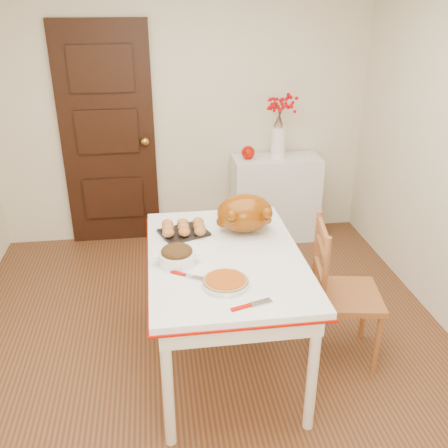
{
  "coord_description": "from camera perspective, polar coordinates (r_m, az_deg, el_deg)",
  "views": [
    {
      "loc": [
        -0.28,
        -2.63,
        2.25
      ],
      "look_at": [
        0.1,
        0.02,
        1.0
      ],
      "focal_mm": 39.94,
      "sensor_mm": 36.0,
      "label": 1
    }
  ],
  "objects": [
    {
      "name": "floor",
      "position": [
        3.48,
        -1.65,
        -15.36
      ],
      "size": [
        3.5,
        4.0,
        0.0
      ],
      "primitive_type": "cube",
      "color": "#4E2611",
      "rests_on": "ground"
    },
    {
      "name": "wall_back",
      "position": [
        4.75,
        -4.71,
        12.77
      ],
      "size": [
        3.5,
        0.0,
        2.5
      ],
      "primitive_type": "cube",
      "color": "beige",
      "rests_on": "ground"
    },
    {
      "name": "door_back",
      "position": [
        4.78,
        -13.1,
        9.58
      ],
      "size": [
        0.85,
        0.06,
        2.06
      ],
      "primitive_type": "cube",
      "color": "black",
      "rests_on": "ground"
    },
    {
      "name": "sideboard",
      "position": [
        4.92,
        5.88,
        2.94
      ],
      "size": [
        0.83,
        0.37,
        0.83
      ],
      "primitive_type": "cube",
      "color": "white",
      "rests_on": "floor"
    },
    {
      "name": "kitchen_table",
      "position": [
        3.21,
        0.13,
        -9.95
      ],
      "size": [
        0.94,
        1.37,
        0.82
      ],
      "primitive_type": null,
      "color": "white",
      "rests_on": "floor"
    },
    {
      "name": "chair_oak",
      "position": [
        3.34,
        13.84,
        -7.64
      ],
      "size": [
        0.5,
        0.5,
        0.98
      ],
      "primitive_type": null,
      "rotation": [
        0.0,
        0.0,
        1.4
      ],
      "color": "brown",
      "rests_on": "floor"
    },
    {
      "name": "berry_vase",
      "position": [
        4.7,
        6.32,
        11.1
      ],
      "size": [
        0.31,
        0.31,
        0.61
      ],
      "primitive_type": null,
      "color": "white",
      "rests_on": "sideboard"
    },
    {
      "name": "apple",
      "position": [
        4.7,
        2.79,
        8.17
      ],
      "size": [
        0.12,
        0.12,
        0.12
      ],
      "primitive_type": "sphere",
      "color": "#AC0C00",
      "rests_on": "sideboard"
    },
    {
      "name": "turkey_platter",
      "position": [
        3.19,
        2.39,
        1.0
      ],
      "size": [
        0.49,
        0.43,
        0.27
      ],
      "primitive_type": null,
      "rotation": [
        0.0,
        0.0,
        -0.26
      ],
      "color": "#823906",
      "rests_on": "kitchen_table"
    },
    {
      "name": "pumpkin_pie",
      "position": [
        2.68,
        0.17,
        -6.57
      ],
      "size": [
        0.26,
        0.26,
        0.05
      ],
      "primitive_type": "cylinder",
      "rotation": [
        0.0,
        0.0,
        -0.02
      ],
      "color": "#A1420D",
      "rests_on": "kitchen_table"
    },
    {
      "name": "stuffing_dish",
      "position": [
        2.89,
        -5.41,
        -3.57
      ],
      "size": [
        0.31,
        0.27,
        0.11
      ],
      "primitive_type": null,
      "rotation": [
        0.0,
        0.0,
        0.21
      ],
      "color": "#3A2311",
      "rests_on": "kitchen_table"
    },
    {
      "name": "rolls_tray",
      "position": [
        3.24,
        -4.65,
        -0.51
      ],
      "size": [
        0.35,
        0.32,
        0.08
      ],
      "primitive_type": null,
      "rotation": [
        0.0,
        0.0,
        0.37
      ],
      "color": "#A46E3A",
      "rests_on": "kitchen_table"
    },
    {
      "name": "pie_server",
      "position": [
        2.54,
        3.16,
        -9.2
      ],
      "size": [
        0.24,
        0.13,
        0.01
      ],
      "primitive_type": null,
      "rotation": [
        0.0,
        0.0,
        0.29
      ],
      "color": "silver",
      "rests_on": "kitchen_table"
    },
    {
      "name": "carving_knife",
      "position": [
        2.77,
        -3.78,
        -5.97
      ],
      "size": [
        0.25,
        0.18,
        0.01
      ],
      "primitive_type": null,
      "rotation": [
        0.0,
        0.0,
        -0.54
      ],
      "color": "silver",
      "rests_on": "kitchen_table"
    },
    {
      "name": "drinking_glass",
      "position": [
        3.44,
        0.42,
        1.54
      ],
      "size": [
        0.07,
        0.07,
        0.12
      ],
      "primitive_type": "cylinder",
      "rotation": [
        0.0,
        0.0,
        0.02
      ],
      "color": "white",
      "rests_on": "kitchen_table"
    },
    {
      "name": "shaker_pair",
      "position": [
        3.51,
        3.94,
        1.78
      ],
      "size": [
        0.11,
        0.07,
        0.1
      ],
      "primitive_type": null,
      "rotation": [
        0.0,
        0.0,
        0.38
      ],
      "color": "white",
      "rests_on": "kitchen_table"
    }
  ]
}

